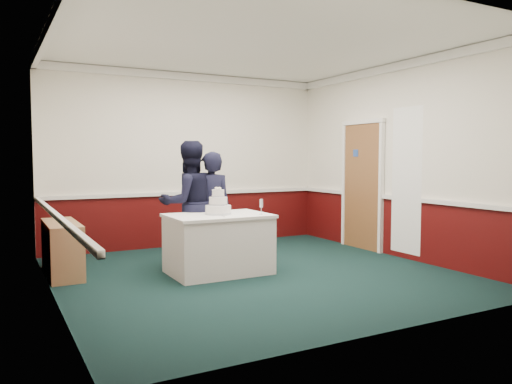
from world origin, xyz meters
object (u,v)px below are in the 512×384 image
person_man (189,204)px  person_woman (211,208)px  sideboard (62,249)px  cake_table (218,243)px  wedding_cake (218,206)px  cake_knife (222,216)px  champagne_flute (261,204)px

person_man → person_woman: 0.32m
sideboard → cake_table: bearing=-25.0°
wedding_cake → person_woman: person_woman is taller
cake_knife → person_man: size_ratio=0.12×
person_man → champagne_flute: bearing=124.2°
wedding_cake → cake_knife: bearing=-98.5°
cake_knife → person_woman: size_ratio=0.14×
cake_knife → person_woman: bearing=87.3°
cake_knife → champagne_flute: champagne_flute is taller
cake_knife → person_woman: (0.15, 0.74, 0.02)m
sideboard → person_man: (1.68, -0.23, 0.54)m
sideboard → cake_knife: 2.16m
cake_knife → champagne_flute: (0.53, -0.08, 0.14)m
sideboard → person_man: 1.78m
person_woman → champagne_flute: bearing=126.1°
cake_table → champagne_flute: (0.50, -0.28, 0.53)m
wedding_cake → champagne_flute: (0.50, -0.28, 0.03)m
wedding_cake → person_man: person_man is taller
cake_table → person_woman: 0.69m
person_man → cake_knife: bearing=97.6°
wedding_cake → cake_table: bearing=-90.0°
cake_table → sideboard: bearing=155.0°
wedding_cake → person_man: size_ratio=0.20×
cake_table → wedding_cake: size_ratio=3.63×
cake_table → champagne_flute: 0.78m
sideboard → cake_knife: size_ratio=5.45×
sideboard → wedding_cake: 2.12m
champagne_flute → person_woman: person_woman is taller
sideboard → cake_table: 2.05m
wedding_cake → cake_knife: size_ratio=1.65×
wedding_cake → cake_knife: wedding_cake is taller
cake_table → cake_knife: cake_knife is taller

